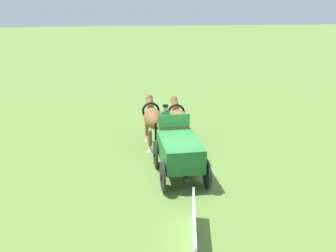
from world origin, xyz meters
name	(u,v)px	position (x,y,z in m)	size (l,w,h in m)	color
ground_plane	(179,177)	(0.00, 0.00, 0.00)	(220.00, 220.00, 0.00)	olive
show_wagon	(179,150)	(0.16, 0.00, 1.11)	(5.68, 1.89, 2.63)	#236B2D
draft_horse_near	(153,119)	(3.74, 0.63, 1.39)	(3.23, 0.91, 2.27)	brown
draft_horse_off	(179,120)	(3.74, -0.67, 1.28)	(3.02, 0.91, 2.14)	brown
sponsor_banner	(194,230)	(-4.62, 0.46, 0.55)	(3.20, 0.06, 1.10)	silver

